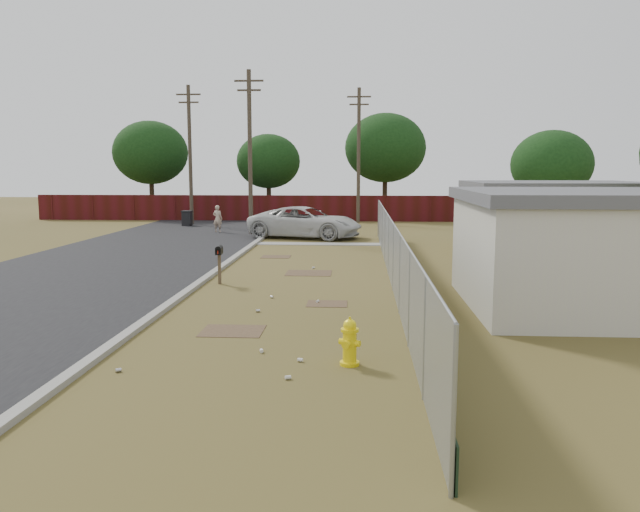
# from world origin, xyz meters

# --- Properties ---
(ground) EXTENTS (120.00, 120.00, 0.00)m
(ground) POSITION_xyz_m (0.00, 0.00, 0.00)
(ground) COLOR brown
(ground) RESTS_ON ground
(street) EXTENTS (15.10, 60.00, 0.12)m
(street) POSITION_xyz_m (-6.76, 8.05, 0.02)
(street) COLOR black
(street) RESTS_ON ground
(chainlink_fence) EXTENTS (0.10, 27.06, 2.02)m
(chainlink_fence) POSITION_xyz_m (3.12, 1.03, 0.80)
(chainlink_fence) COLOR gray
(chainlink_fence) RESTS_ON ground
(privacy_fence) EXTENTS (30.00, 0.12, 1.80)m
(privacy_fence) POSITION_xyz_m (-6.00, 25.00, 0.90)
(privacy_fence) COLOR #420E11
(privacy_fence) RESTS_ON ground
(utility_poles) EXTENTS (12.60, 8.24, 9.00)m
(utility_poles) POSITION_xyz_m (-3.67, 20.67, 4.69)
(utility_poles) COLOR #483E30
(utility_poles) RESTS_ON ground
(houses) EXTENTS (9.30, 17.24, 3.10)m
(houses) POSITION_xyz_m (9.70, 3.13, 1.56)
(houses) COLOR beige
(houses) RESTS_ON ground
(horizon_trees) EXTENTS (33.32, 31.94, 7.78)m
(horizon_trees) POSITION_xyz_m (0.84, 23.56, 4.63)
(horizon_trees) COLOR #342717
(horizon_trees) RESTS_ON ground
(fire_hydrant) EXTENTS (0.48, 0.48, 0.92)m
(fire_hydrant) POSITION_xyz_m (1.89, -7.30, 0.43)
(fire_hydrant) COLOR yellow
(fire_hydrant) RESTS_ON ground
(mailbox) EXTENTS (0.22, 0.54, 1.24)m
(mailbox) POSITION_xyz_m (-2.38, 0.75, 0.98)
(mailbox) COLOR brown
(mailbox) RESTS_ON ground
(pickup_truck) EXTENTS (6.49, 4.22, 1.66)m
(pickup_truck) POSITION_xyz_m (-0.78, 14.30, 0.83)
(pickup_truck) COLOR silver
(pickup_truck) RESTS_ON ground
(pedestrian) EXTENTS (0.65, 0.50, 1.57)m
(pedestrian) POSITION_xyz_m (-6.10, 16.87, 0.79)
(pedestrian) COLOR tan
(pedestrian) RESTS_ON ground
(trash_bin) EXTENTS (0.64, 0.70, 0.98)m
(trash_bin) POSITION_xyz_m (-8.99, 20.82, 0.50)
(trash_bin) COLOR black
(trash_bin) RESTS_ON ground
(scattered_litter) EXTENTS (3.35, 12.29, 0.07)m
(scattered_litter) POSITION_xyz_m (-0.00, -4.03, 0.04)
(scattered_litter) COLOR silver
(scattered_litter) RESTS_ON ground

